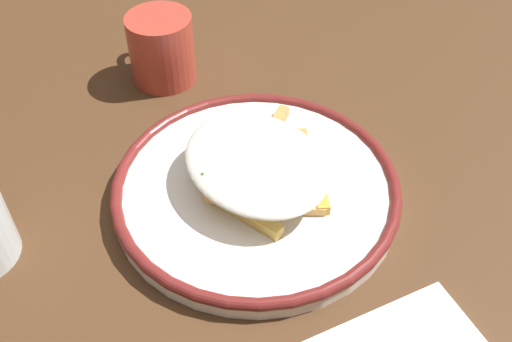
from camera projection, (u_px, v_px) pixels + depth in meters
The scene contains 4 objects.
ground_plane at pixel (256, 197), 0.62m from camera, with size 2.60×2.60×0.00m, color #482D19.
plate at pixel (256, 188), 0.61m from camera, with size 0.30×0.30×0.02m.
fries_heap at pixel (261, 163), 0.59m from camera, with size 0.19×0.17×0.04m.
coffee_mug at pixel (161, 48), 0.74m from camera, with size 0.11×0.08×0.09m.
Camera 1 is at (-0.38, 0.17, 0.46)m, focal length 41.88 mm.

